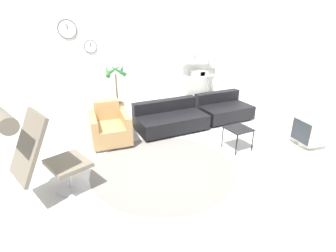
{
  "coord_description": "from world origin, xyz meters",
  "views": [
    {
      "loc": [
        -1.71,
        -3.7,
        2.31
      ],
      "look_at": [
        0.26,
        0.03,
        0.55
      ],
      "focal_mm": 28.0,
      "sensor_mm": 36.0,
      "label": 1
    }
  ],
  "objects_px": {
    "lounge_chair": "(36,147)",
    "side_table": "(238,130)",
    "armchair_red": "(110,128)",
    "couch_second": "(223,110)",
    "couch_low": "(170,120)",
    "shelf_unit": "(197,66)",
    "potted_plant": "(117,94)",
    "crt_television": "(310,131)"
  },
  "relations": [
    {
      "from": "couch_second",
      "to": "crt_television",
      "type": "xyz_separation_m",
      "value": [
        0.5,
        -1.95,
        0.08
      ]
    },
    {
      "from": "lounge_chair",
      "to": "armchair_red",
      "type": "distance_m",
      "value": 1.94
    },
    {
      "from": "side_table",
      "to": "potted_plant",
      "type": "distance_m",
      "value": 3.28
    },
    {
      "from": "side_table",
      "to": "lounge_chair",
      "type": "bearing_deg",
      "value": 178.62
    },
    {
      "from": "lounge_chair",
      "to": "armchair_red",
      "type": "bearing_deg",
      "value": 119.49
    },
    {
      "from": "couch_second",
      "to": "shelf_unit",
      "type": "bearing_deg",
      "value": -101.42
    },
    {
      "from": "couch_low",
      "to": "couch_second",
      "type": "relative_size",
      "value": 1.24
    },
    {
      "from": "side_table",
      "to": "shelf_unit",
      "type": "relative_size",
      "value": 0.25
    },
    {
      "from": "armchair_red",
      "to": "shelf_unit",
      "type": "distance_m",
      "value": 3.85
    },
    {
      "from": "couch_low",
      "to": "armchair_red",
      "type": "bearing_deg",
      "value": 2.56
    },
    {
      "from": "lounge_chair",
      "to": "crt_television",
      "type": "height_order",
      "value": "lounge_chair"
    },
    {
      "from": "armchair_red",
      "to": "couch_second",
      "type": "xyz_separation_m",
      "value": [
        2.81,
        -0.01,
        -0.06
      ]
    },
    {
      "from": "couch_second",
      "to": "side_table",
      "type": "bearing_deg",
      "value": 62.98
    },
    {
      "from": "armchair_red",
      "to": "side_table",
      "type": "bearing_deg",
      "value": 152.92
    },
    {
      "from": "couch_second",
      "to": "crt_television",
      "type": "bearing_deg",
      "value": 106.89
    },
    {
      "from": "lounge_chair",
      "to": "couch_second",
      "type": "distance_m",
      "value": 4.36
    },
    {
      "from": "couch_second",
      "to": "side_table",
      "type": "height_order",
      "value": "couch_second"
    },
    {
      "from": "potted_plant",
      "to": "couch_second",
      "type": "bearing_deg",
      "value": -36.53
    },
    {
      "from": "lounge_chair",
      "to": "armchair_red",
      "type": "height_order",
      "value": "lounge_chair"
    },
    {
      "from": "potted_plant",
      "to": "side_table",
      "type": "bearing_deg",
      "value": -65.85
    },
    {
      "from": "armchair_red",
      "to": "side_table",
      "type": "xyz_separation_m",
      "value": [
        2.01,
        -1.42,
        0.1
      ]
    },
    {
      "from": "couch_second",
      "to": "side_table",
      "type": "relative_size",
      "value": 2.89
    },
    {
      "from": "armchair_red",
      "to": "crt_television",
      "type": "xyz_separation_m",
      "value": [
        3.31,
        -1.96,
        0.02
      ]
    },
    {
      "from": "potted_plant",
      "to": "lounge_chair",
      "type": "bearing_deg",
      "value": -124.02
    },
    {
      "from": "armchair_red",
      "to": "couch_low",
      "type": "relative_size",
      "value": 0.61
    },
    {
      "from": "lounge_chair",
      "to": "side_table",
      "type": "height_order",
      "value": "lounge_chair"
    },
    {
      "from": "couch_second",
      "to": "shelf_unit",
      "type": "xyz_separation_m",
      "value": [
        0.47,
        1.92,
        0.73
      ]
    },
    {
      "from": "crt_television",
      "to": "shelf_unit",
      "type": "height_order",
      "value": "shelf_unit"
    },
    {
      "from": "side_table",
      "to": "couch_second",
      "type": "bearing_deg",
      "value": 60.52
    },
    {
      "from": "potted_plant",
      "to": "couch_low",
      "type": "bearing_deg",
      "value": -66.62
    },
    {
      "from": "armchair_red",
      "to": "couch_low",
      "type": "bearing_deg",
      "value": -171.72
    },
    {
      "from": "shelf_unit",
      "to": "couch_second",
      "type": "bearing_deg",
      "value": -103.88
    },
    {
      "from": "couch_low",
      "to": "side_table",
      "type": "height_order",
      "value": "couch_low"
    },
    {
      "from": "lounge_chair",
      "to": "armchair_red",
      "type": "relative_size",
      "value": 1.43
    },
    {
      "from": "armchair_red",
      "to": "shelf_unit",
      "type": "relative_size",
      "value": 0.55
    },
    {
      "from": "potted_plant",
      "to": "shelf_unit",
      "type": "xyz_separation_m",
      "value": [
        2.61,
        0.33,
        0.46
      ]
    },
    {
      "from": "side_table",
      "to": "shelf_unit",
      "type": "distance_m",
      "value": 3.61
    },
    {
      "from": "couch_low",
      "to": "shelf_unit",
      "type": "xyz_separation_m",
      "value": [
        1.93,
        1.9,
        0.73
      ]
    },
    {
      "from": "side_table",
      "to": "couch_low",
      "type": "bearing_deg",
      "value": 115.0
    },
    {
      "from": "couch_low",
      "to": "shelf_unit",
      "type": "distance_m",
      "value": 2.81
    },
    {
      "from": "couch_low",
      "to": "shelf_unit",
      "type": "height_order",
      "value": "shelf_unit"
    },
    {
      "from": "side_table",
      "to": "shelf_unit",
      "type": "height_order",
      "value": "shelf_unit"
    }
  ]
}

